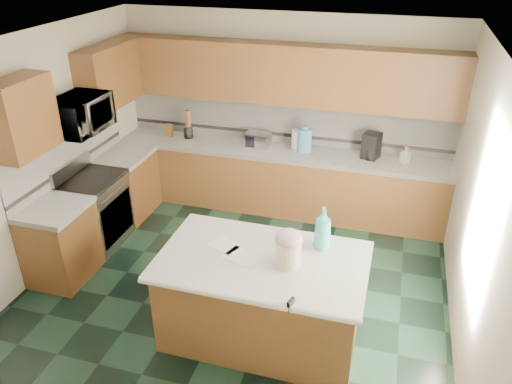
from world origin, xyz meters
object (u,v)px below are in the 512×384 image
(soap_bottle_island, at_px, (323,229))
(knife_block, at_px, (169,130))
(island_base, at_px, (262,300))
(toaster_oven, at_px, (258,140))
(coffee_maker, at_px, (371,146))
(treat_jar, at_px, (288,253))
(island_top, at_px, (263,261))

(soap_bottle_island, bearing_deg, knife_block, 122.94)
(island_base, xyz_separation_m, soap_bottle_island, (0.49, 0.33, 0.70))
(toaster_oven, relative_size, coffee_maker, 0.98)
(knife_block, relative_size, coffee_maker, 0.54)
(island_base, height_order, knife_block, knife_block)
(island_base, distance_m, soap_bottle_island, 0.92)
(treat_jar, bearing_deg, coffee_maker, 56.65)
(knife_block, bearing_deg, soap_bottle_island, -44.82)
(toaster_oven, bearing_deg, island_base, -65.60)
(island_top, height_order, treat_jar, treat_jar)
(knife_block, xyz_separation_m, coffee_maker, (2.90, 0.03, 0.08))
(island_top, bearing_deg, coffee_maker, 74.02)
(island_base, bearing_deg, toaster_oven, 107.22)
(treat_jar, relative_size, toaster_oven, 0.72)
(island_base, relative_size, soap_bottle_island, 4.26)
(soap_bottle_island, xyz_separation_m, toaster_oven, (-1.28, 2.26, -0.12))
(island_base, xyz_separation_m, treat_jar, (0.24, -0.02, 0.61))
(treat_jar, relative_size, knife_block, 1.29)
(treat_jar, bearing_deg, soap_bottle_island, 32.27)
(island_top, xyz_separation_m, knife_block, (-2.14, 2.58, 0.12))
(soap_bottle_island, bearing_deg, treat_jar, -141.94)
(toaster_oven, height_order, coffee_maker, coffee_maker)
(soap_bottle_island, distance_m, coffee_maker, 2.30)
(soap_bottle_island, height_order, knife_block, soap_bottle_island)
(toaster_oven, xyz_separation_m, coffee_maker, (1.55, 0.03, 0.07))
(island_top, distance_m, treat_jar, 0.29)
(island_base, relative_size, treat_jar, 7.58)
(island_base, height_order, island_top, island_top)
(toaster_oven, distance_m, coffee_maker, 1.55)
(treat_jar, distance_m, soap_bottle_island, 0.44)
(island_top, relative_size, treat_jar, 8.00)
(treat_jar, height_order, soap_bottle_island, soap_bottle_island)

